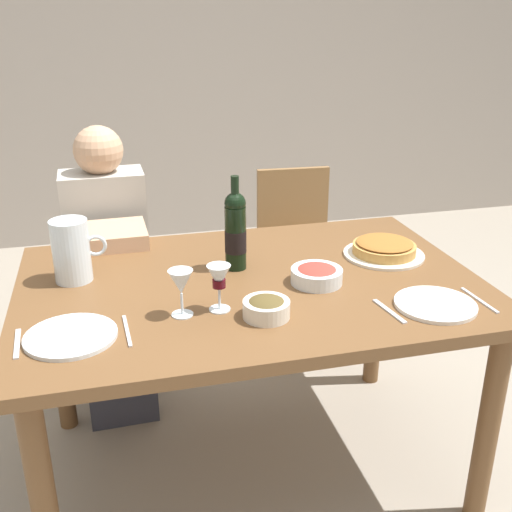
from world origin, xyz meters
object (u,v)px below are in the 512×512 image
dining_table (251,306)px  wine_glass_right_diner (219,279)px  baked_tart (384,249)px  diner_left (110,262)px  water_pitcher (72,254)px  olive_bowl (266,307)px  chair_left (110,267)px  dinner_plate_right_setting (71,336)px  wine_bottle (235,231)px  salad_bowl (317,274)px  dinner_plate_left_setting (435,304)px  wine_glass_left_diner (181,284)px  chair_right (297,247)px

dining_table → wine_glass_right_diner: size_ratio=10.50×
baked_tart → diner_left: diner_left is taller
water_pitcher → olive_bowl: bearing=-36.7°
chair_left → dinner_plate_right_setting: bearing=83.1°
baked_tart → dinner_plate_right_setting: size_ratio=1.16×
chair_left → diner_left: (0.00, -0.24, 0.12)m
baked_tart → wine_bottle: bearing=177.6°
wine_bottle → salad_bowl: size_ratio=1.93×
dinner_plate_left_setting → dinner_plate_right_setting: bearing=176.1°
wine_glass_left_diner → dining_table: bearing=36.4°
salad_bowl → chair_left: 1.18m
dinner_plate_right_setting → salad_bowl: bearing=13.0°
dining_table → salad_bowl: 0.25m
dining_table → chair_right: bearing=63.1°
wine_glass_right_diner → dinner_plate_left_setting: 0.65m
wine_bottle → wine_glass_right_diner: wine_bottle is taller
dining_table → baked_tart: baked_tart is taller
salad_bowl → chair_right: size_ratio=0.19×
baked_tart → diner_left: bearing=151.0°
dinner_plate_right_setting → water_pitcher: bearing=89.6°
olive_bowl → salad_bowl: bearing=40.6°
wine_bottle → olive_bowl: (0.01, -0.37, -0.11)m
salad_bowl → chair_right: (0.25, 0.96, -0.29)m
wine_glass_right_diner → salad_bowl: bearing=17.9°
wine_glass_right_diner → chair_right: size_ratio=0.16×
wine_glass_right_diner → chair_right: wine_glass_right_diner is taller
chair_left → chair_right: size_ratio=1.00×
water_pitcher → chair_right: water_pitcher is taller
diner_left → wine_glass_left_diner: bearing=102.4°
wine_glass_right_diner → diner_left: size_ratio=0.12×
water_pitcher → salad_bowl: bearing=-15.8°
dining_table → olive_bowl: bearing=-93.5°
dinner_plate_right_setting → olive_bowl: bearing=-1.3°
diner_left → chair_right: diner_left is taller
chair_left → salad_bowl: bearing=123.9°
salad_bowl → chair_right: chair_right is taller
baked_tart → salad_bowl: size_ratio=1.72×
dining_table → baked_tart: size_ratio=5.17×
dining_table → dinner_plate_left_setting: size_ratio=6.12×
water_pitcher → salad_bowl: (0.76, -0.22, -0.06)m
olive_bowl → chair_left: bearing=111.2°
dining_table → baked_tart: bearing=10.4°
wine_bottle → salad_bowl: (0.23, -0.19, -0.11)m
dining_table → water_pitcher: size_ratio=7.22×
chair_left → diner_left: diner_left is taller
wine_bottle → dinner_plate_right_setting: bearing=-146.1°
dining_table → chair_right: size_ratio=1.72×
water_pitcher → olive_bowl: size_ratio=1.51×
dining_table → wine_bottle: 0.26m
salad_bowl → diner_left: bearing=133.0°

